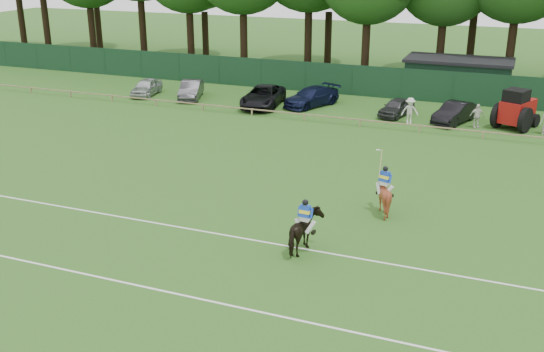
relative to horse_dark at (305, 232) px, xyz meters
The scene contains 19 objects.
ground 3.87m from the horse_dark, 161.04° to the left, with size 160.00×160.00×0.00m, color #1E4C14.
horse_dark is the anchor object (origin of this frame).
horse_chestnut 5.50m from the horse_dark, 67.88° to the left, with size 1.39×1.56×1.72m, color maroon.
sedan_silver 30.60m from the horse_dark, 133.80° to the left, with size 1.59×3.95×1.35m, color #B9BCBF.
sedan_grey 28.26m from the horse_dark, 127.57° to the left, with size 1.51×4.33×1.43m, color #333235.
suv_black 24.59m from the horse_dark, 116.21° to the left, with size 2.55×5.52×1.53m, color black.
sedan_navy 24.63m from the horse_dark, 107.63° to the left, with size 2.01×4.95×1.44m, color #101635.
hatch_grey 22.92m from the horse_dark, 92.11° to the left, with size 1.48×3.69×1.26m, color #323235.
estate_black 22.74m from the horse_dark, 81.78° to the left, with size 1.50×4.30×1.42m, color black.
spectator_left 21.10m from the horse_dark, 88.88° to the left, with size 1.17×0.68×1.82m, color beige.
spectator_mid 22.23m from the horse_dark, 77.60° to the left, with size 0.96×0.40×1.64m, color silver.
rider_dark 0.76m from the horse_dark, 93.78° to the right, with size 0.94×0.40×1.41m.
rider_chestnut 5.54m from the horse_dark, 67.90° to the left, with size 0.92×0.74×2.05m.
pitch_lines 4.32m from the horse_dark, 147.52° to the right, with size 60.00×5.10×0.01m.
pitch_rail 19.56m from the horse_dark, 100.52° to the left, with size 62.10×0.10×0.50m.
perimeter_fence 28.45m from the horse_dark, 97.21° to the left, with size 92.08×0.08×2.50m.
utility_shed 31.33m from the horse_dark, 85.55° to the left, with size 8.40×4.40×3.04m.
tree_row 36.27m from the horse_dark, 92.48° to the left, with size 96.00×12.00×21.00m, color #26561C, non-canonical shape.
tractor 23.69m from the horse_dark, 72.33° to the left, with size 3.19×3.75×2.67m.
Camera 1 is at (10.80, -23.03, 11.59)m, focal length 42.00 mm.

